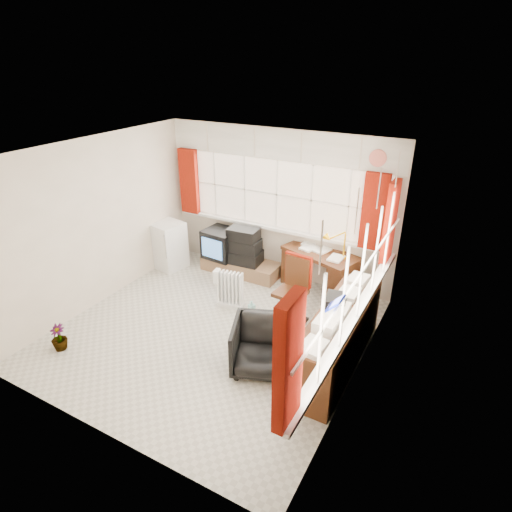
{
  "coord_description": "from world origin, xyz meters",
  "views": [
    {
      "loc": [
        2.9,
        -4.03,
        3.57
      ],
      "look_at": [
        0.39,
        0.55,
        1.04
      ],
      "focal_mm": 30.0,
      "sensor_mm": 36.0,
      "label": 1
    }
  ],
  "objects_px": {
    "crt_tv": "(221,244)",
    "office_chair": "(262,346)",
    "task_chair": "(294,287)",
    "tv_bench": "(241,266)",
    "desk_lamp": "(345,240)",
    "desk": "(320,269)",
    "credenza": "(338,337)",
    "radiator": "(230,293)",
    "mini_fridge": "(169,245)"
  },
  "relations": [
    {
      "from": "desk_lamp",
      "to": "crt_tv",
      "type": "xyz_separation_m",
      "value": [
        -2.17,
        -0.09,
        -0.5
      ]
    },
    {
      "from": "crt_tv",
      "to": "credenza",
      "type": "bearing_deg",
      "value": -29.05
    },
    {
      "from": "desk",
      "to": "desk_lamp",
      "type": "xyz_separation_m",
      "value": [
        0.38,
        -0.04,
        0.62
      ]
    },
    {
      "from": "office_chair",
      "to": "crt_tv",
      "type": "bearing_deg",
      "value": 111.5
    },
    {
      "from": "desk",
      "to": "crt_tv",
      "type": "distance_m",
      "value": 1.81
    },
    {
      "from": "tv_bench",
      "to": "mini_fridge",
      "type": "bearing_deg",
      "value": -161.92
    },
    {
      "from": "radiator",
      "to": "crt_tv",
      "type": "xyz_separation_m",
      "value": [
        -0.8,
        0.99,
        0.26
      ]
    },
    {
      "from": "task_chair",
      "to": "credenza",
      "type": "relative_size",
      "value": 0.5
    },
    {
      "from": "task_chair",
      "to": "tv_bench",
      "type": "height_order",
      "value": "task_chair"
    },
    {
      "from": "desk_lamp",
      "to": "office_chair",
      "type": "relative_size",
      "value": 0.62
    },
    {
      "from": "tv_bench",
      "to": "credenza",
      "type": "bearing_deg",
      "value": -33.71
    },
    {
      "from": "office_chair",
      "to": "mini_fridge",
      "type": "bearing_deg",
      "value": 127.59
    },
    {
      "from": "desk_lamp",
      "to": "mini_fridge",
      "type": "relative_size",
      "value": 0.53
    },
    {
      "from": "desk_lamp",
      "to": "radiator",
      "type": "relative_size",
      "value": 0.74
    },
    {
      "from": "office_chair",
      "to": "tv_bench",
      "type": "height_order",
      "value": "office_chair"
    },
    {
      "from": "radiator",
      "to": "tv_bench",
      "type": "distance_m",
      "value": 1.13
    },
    {
      "from": "task_chair",
      "to": "tv_bench",
      "type": "relative_size",
      "value": 0.72
    },
    {
      "from": "task_chair",
      "to": "office_chair",
      "type": "height_order",
      "value": "task_chair"
    },
    {
      "from": "tv_bench",
      "to": "task_chair",
      "type": "bearing_deg",
      "value": -32.02
    },
    {
      "from": "credenza",
      "to": "tv_bench",
      "type": "distance_m",
      "value": 2.75
    },
    {
      "from": "credenza",
      "to": "desk_lamp",
      "type": "bearing_deg",
      "value": 106.94
    },
    {
      "from": "office_chair",
      "to": "radiator",
      "type": "distance_m",
      "value": 1.47
    },
    {
      "from": "radiator",
      "to": "crt_tv",
      "type": "relative_size",
      "value": 1.01
    },
    {
      "from": "desk",
      "to": "task_chair",
      "type": "bearing_deg",
      "value": -91.5
    },
    {
      "from": "credenza",
      "to": "mini_fridge",
      "type": "distance_m",
      "value": 3.7
    },
    {
      "from": "desk_lamp",
      "to": "crt_tv",
      "type": "relative_size",
      "value": 0.74
    },
    {
      "from": "credenza",
      "to": "tv_bench",
      "type": "relative_size",
      "value": 1.43
    },
    {
      "from": "radiator",
      "to": "crt_tv",
      "type": "distance_m",
      "value": 1.3
    },
    {
      "from": "desk_lamp",
      "to": "crt_tv",
      "type": "bearing_deg",
      "value": -177.66
    },
    {
      "from": "tv_bench",
      "to": "desk_lamp",
      "type": "bearing_deg",
      "value": 1.25
    },
    {
      "from": "task_chair",
      "to": "office_chair",
      "type": "relative_size",
      "value": 1.4
    },
    {
      "from": "credenza",
      "to": "mini_fridge",
      "type": "xyz_separation_m",
      "value": [
        -3.53,
        1.11,
        0.02
      ]
    },
    {
      "from": "mini_fridge",
      "to": "tv_bench",
      "type": "bearing_deg",
      "value": 18.08
    },
    {
      "from": "desk",
      "to": "tv_bench",
      "type": "xyz_separation_m",
      "value": [
        -1.43,
        -0.08,
        -0.26
      ]
    },
    {
      "from": "desk_lamp",
      "to": "tv_bench",
      "type": "relative_size",
      "value": 0.32
    },
    {
      "from": "crt_tv",
      "to": "office_chair",
      "type": "bearing_deg",
      "value": -46.88
    },
    {
      "from": "crt_tv",
      "to": "desk",
      "type": "bearing_deg",
      "value": 4.11
    },
    {
      "from": "desk_lamp",
      "to": "task_chair",
      "type": "xyz_separation_m",
      "value": [
        -0.4,
        -0.92,
        -0.47
      ]
    },
    {
      "from": "desk_lamp",
      "to": "crt_tv",
      "type": "height_order",
      "value": "desk_lamp"
    },
    {
      "from": "desk",
      "to": "office_chair",
      "type": "height_order",
      "value": "desk"
    },
    {
      "from": "office_chair",
      "to": "mini_fridge",
      "type": "height_order",
      "value": "mini_fridge"
    },
    {
      "from": "credenza",
      "to": "mini_fridge",
      "type": "relative_size",
      "value": 2.38
    },
    {
      "from": "desk",
      "to": "tv_bench",
      "type": "bearing_deg",
      "value": -176.79
    },
    {
      "from": "office_chair",
      "to": "radiator",
      "type": "height_order",
      "value": "office_chair"
    },
    {
      "from": "desk_lamp",
      "to": "mini_fridge",
      "type": "distance_m",
      "value": 3.14
    },
    {
      "from": "mini_fridge",
      "to": "office_chair",
      "type": "bearing_deg",
      "value": -30.79
    },
    {
      "from": "desk_lamp",
      "to": "radiator",
      "type": "distance_m",
      "value": 1.91
    },
    {
      "from": "crt_tv",
      "to": "tv_bench",
      "type": "bearing_deg",
      "value": 7.6
    },
    {
      "from": "office_chair",
      "to": "credenza",
      "type": "xyz_separation_m",
      "value": [
        0.78,
        0.53,
        0.07
      ]
    },
    {
      "from": "credenza",
      "to": "mini_fridge",
      "type": "bearing_deg",
      "value": 162.51
    }
  ]
}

